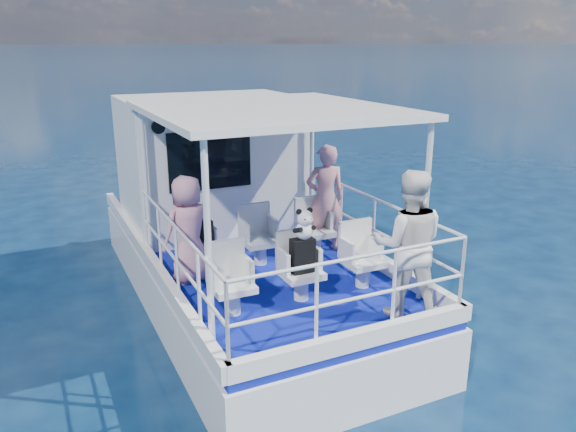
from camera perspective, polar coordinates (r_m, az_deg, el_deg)
The scene contains 20 objects.
ground at distance 8.36m, azimuth -2.18°, elevation -11.03°, with size 2000.00×2000.00×0.00m, color #081D3B.
hull at distance 9.19m, azimuth -4.70°, elevation -8.33°, with size 3.00×7.00×1.60m, color white.
deck at distance 8.86m, azimuth -4.83°, elevation -3.37°, with size 2.90×6.90×0.10m, color navy.
cabin at distance 9.72m, azimuth -7.76°, elevation 5.46°, with size 2.85×2.00×2.20m, color white.
canopy at distance 7.23m, azimuth -1.83°, elevation 10.72°, with size 3.00×3.20×0.08m, color white.
canopy_posts at distance 7.40m, azimuth -1.59°, elevation 1.88°, with size 2.77×2.97×2.20m.
railings at distance 7.31m, azimuth -0.50°, elevation -3.27°, with size 2.84×3.59×1.00m, color white, non-canonical shape.
seat_port_fwd at distance 7.80m, azimuth -8.96°, elevation -4.57°, with size 0.48×0.46×0.38m, color silver.
seat_center_fwd at distance 8.08m, azimuth -2.84°, elevation -3.59°, with size 0.48×0.46×0.38m, color silver.
seat_stbd_fwd at distance 8.44m, azimuth 2.80°, elevation -2.65°, with size 0.48×0.46×0.38m, color silver.
seat_port_aft at distance 6.66m, azimuth -5.65°, elevation -8.36°, with size 0.48×0.46×0.38m, color silver.
seat_center_aft at distance 6.99m, azimuth 1.34°, elevation -7.02°, with size 0.48×0.46×0.38m, color silver.
seat_stbd_aft at distance 7.41m, azimuth 7.60°, elevation -5.72°, with size 0.48×0.46×0.38m, color silver.
passenger_port_fwd at distance 7.45m, azimuth -10.09°, elevation -1.35°, with size 0.54×0.38×1.44m, color pink.
passenger_stbd_fwd at distance 8.44m, azimuth 3.80°, elevation 1.81°, with size 0.60×0.39×1.64m, color pink.
passenger_stbd_aft at distance 6.51m, azimuth 12.09°, elevation -2.85°, with size 0.84×0.66×1.74m, color white.
backpack_port at distance 7.62m, azimuth -8.86°, elevation -1.96°, with size 0.31×0.17×0.41m, color black.
backpack_center at distance 6.80m, azimuth 1.47°, elevation -4.03°, with size 0.29×0.16×0.43m, color black.
compact_camera at distance 7.54m, azimuth -9.05°, elevation -0.30°, with size 0.10×0.06×0.06m, color black.
panda at distance 6.67m, azimuth 1.66°, elevation -0.80°, with size 0.24×0.20×0.38m, color silver, non-canonical shape.
Camera 1 is at (-2.90, -6.77, 3.96)m, focal length 35.00 mm.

